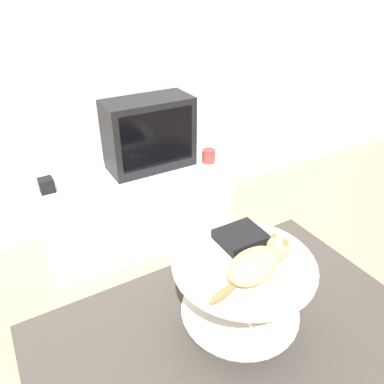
{
  "coord_description": "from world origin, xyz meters",
  "views": [
    {
      "loc": [
        -0.86,
        -1.07,
        1.72
      ],
      "look_at": [
        0.05,
        0.51,
        0.63
      ],
      "focal_mm": 35.0,
      "sensor_mm": 36.0,
      "label": 1
    }
  ],
  "objects_px": {
    "speaker": "(46,185)",
    "cat": "(258,262)",
    "tv": "(149,134)",
    "dvd_box": "(241,237)"
  },
  "relations": [
    {
      "from": "speaker",
      "to": "cat",
      "type": "bearing_deg",
      "value": -58.85
    },
    {
      "from": "tv",
      "to": "dvd_box",
      "type": "relative_size",
      "value": 2.42
    },
    {
      "from": "speaker",
      "to": "dvd_box",
      "type": "distance_m",
      "value": 1.22
    },
    {
      "from": "tv",
      "to": "dvd_box",
      "type": "xyz_separation_m",
      "value": [
        0.08,
        -0.94,
        -0.26
      ]
    },
    {
      "from": "dvd_box",
      "to": "cat",
      "type": "distance_m",
      "value": 0.24
    },
    {
      "from": "speaker",
      "to": "cat",
      "type": "relative_size",
      "value": 0.16
    },
    {
      "from": "dvd_box",
      "to": "cat",
      "type": "xyz_separation_m",
      "value": [
        -0.07,
        -0.23,
        0.03
      ]
    },
    {
      "from": "tv",
      "to": "speaker",
      "type": "bearing_deg",
      "value": 179.84
    },
    {
      "from": "tv",
      "to": "dvd_box",
      "type": "distance_m",
      "value": 0.98
    },
    {
      "from": "speaker",
      "to": "tv",
      "type": "bearing_deg",
      "value": -0.16
    }
  ]
}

